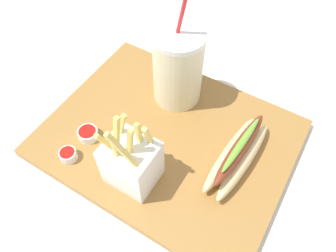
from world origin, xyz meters
TOP-DOWN VIEW (x-y plane):
  - ground_plane at (0.00, 0.00)m, footprint 2.40×2.40m
  - food_tray at (0.00, 0.00)m, footprint 0.45×0.35m
  - soda_cup at (-0.04, 0.10)m, footprint 0.10×0.10m
  - fries_basket at (-0.01, -0.10)m, footprint 0.08×0.07m
  - hot_dog_1 at (0.13, 0.01)m, footprint 0.06×0.18m
  - ketchup_cup_1 at (-0.13, -0.08)m, footprint 0.04×0.04m
  - ketchup_cup_2 at (-0.13, -0.13)m, footprint 0.03×0.03m

SIDE VIEW (x-z plane):
  - ground_plane at x=0.00m, z-range -0.02..0.00m
  - food_tray at x=0.00m, z-range 0.00..0.02m
  - ketchup_cup_1 at x=-0.13m, z-range 0.02..0.04m
  - ketchup_cup_2 at x=-0.13m, z-range 0.02..0.04m
  - hot_dog_1 at x=0.13m, z-range 0.01..0.08m
  - fries_basket at x=-0.01m, z-range -0.02..0.15m
  - soda_cup at x=-0.04m, z-range -0.03..0.23m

